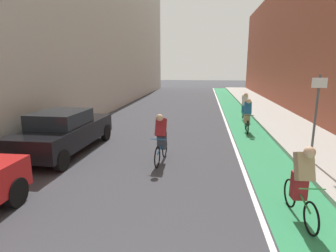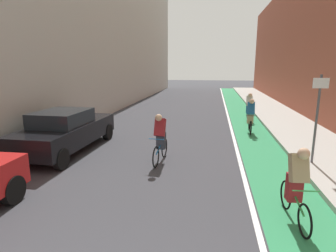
% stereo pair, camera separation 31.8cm
% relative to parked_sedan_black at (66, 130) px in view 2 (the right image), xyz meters
% --- Properties ---
extents(ground_plane, '(90.43, 90.43, 0.00)m').
position_rel_parked_sedan_black_xyz_m(ground_plane, '(3.41, 8.29, -0.79)').
color(ground_plane, '#38383D').
extents(bike_lane_paint, '(1.60, 41.11, 0.00)m').
position_rel_parked_sedan_black_xyz_m(bike_lane_paint, '(7.08, 10.29, -0.79)').
color(bike_lane_paint, '#2D8451').
rests_on(bike_lane_paint, ground).
extents(lane_divider_stripe, '(0.12, 41.11, 0.00)m').
position_rel_parked_sedan_black_xyz_m(lane_divider_stripe, '(6.18, 10.29, -0.78)').
color(lane_divider_stripe, white).
rests_on(lane_divider_stripe, ground).
extents(sidewalk_right, '(2.75, 41.11, 0.14)m').
position_rel_parked_sedan_black_xyz_m(sidewalk_right, '(9.25, 10.29, -0.72)').
color(sidewalk_right, '#A8A59E').
rests_on(sidewalk_right, ground).
extents(building_facade_left, '(3.00, 41.11, 12.68)m').
position_rel_parked_sedan_black_xyz_m(building_facade_left, '(-2.85, 10.29, 5.55)').
color(building_facade_left, '#B2ADA3').
rests_on(building_facade_left, ground).
extents(building_facade_right, '(2.40, 37.11, 9.46)m').
position_rel_parked_sedan_black_xyz_m(building_facade_right, '(11.83, 12.29, 3.94)').
color(building_facade_right, '#9E4C38').
rests_on(building_facade_right, ground).
extents(parked_sedan_black, '(1.93, 4.72, 1.53)m').
position_rel_parked_sedan_black_xyz_m(parked_sedan_black, '(0.00, 0.00, 0.00)').
color(parked_sedan_black, black).
rests_on(parked_sedan_black, ground).
extents(cyclist_lead, '(0.48, 1.68, 1.60)m').
position_rel_parked_sedan_black_xyz_m(cyclist_lead, '(6.92, -3.62, 0.06)').
color(cyclist_lead, black).
rests_on(cyclist_lead, ground).
extents(cyclist_mid, '(0.48, 1.72, 1.62)m').
position_rel_parked_sedan_black_xyz_m(cyclist_mid, '(3.60, -0.59, 0.02)').
color(cyclist_mid, black).
rests_on(cyclist_mid, ground).
extents(cyclist_trailing, '(0.48, 1.69, 1.60)m').
position_rel_parked_sedan_black_xyz_m(cyclist_trailing, '(6.99, 4.19, 0.06)').
color(cyclist_trailing, black).
rests_on(cyclist_trailing, ground).
extents(cyclist_far, '(0.48, 1.66, 1.58)m').
position_rel_parked_sedan_black_xyz_m(cyclist_far, '(7.28, 7.24, 0.06)').
color(cyclist_far, black).
rests_on(cyclist_far, ground).
extents(street_sign_post, '(0.44, 0.07, 2.69)m').
position_rel_parked_sedan_black_xyz_m(street_sign_post, '(8.33, -0.25, 0.95)').
color(street_sign_post, '#4C4C51').
rests_on(street_sign_post, sidewalk_right).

